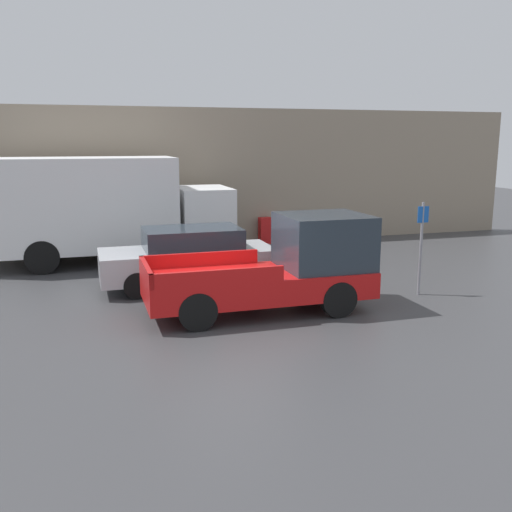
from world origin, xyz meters
name	(u,v)px	position (x,y,z in m)	size (l,w,h in m)	color
ground_plane	(231,320)	(0.00, 0.00, 0.00)	(60.00, 60.00, 0.00)	#3D3D3F
building_wall	(167,178)	(0.00, 9.05, 2.48)	(28.00, 0.15, 4.95)	gray
pickup_truck	(283,267)	(1.34, 0.43, 1.00)	(5.04, 1.99, 2.15)	red
car	(189,257)	(-0.32, 3.14, 0.80)	(4.52, 1.86, 1.56)	#B7BABF
delivery_truck	(101,207)	(-2.36, 6.93, 1.77)	(7.51, 2.50, 3.29)	white
parking_sign	(421,243)	(5.04, 0.65, 1.31)	(0.30, 0.07, 2.33)	gray
newspaper_box	(265,230)	(3.60, 8.73, 0.49)	(0.45, 0.40, 0.97)	red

